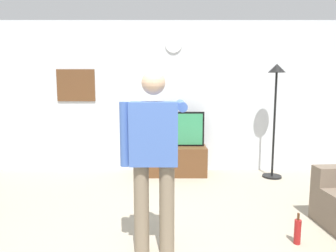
% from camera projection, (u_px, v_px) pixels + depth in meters
% --- Properties ---
extents(back_wall, '(6.40, 0.10, 2.70)m').
position_uv_depth(back_wall, '(166.00, 97.00, 5.55)').
color(back_wall, silver).
rests_on(back_wall, ground_plane).
extents(tv_stand, '(1.14, 0.52, 0.50)m').
position_uv_depth(tv_stand, '(174.00, 160.00, 5.35)').
color(tv_stand, brown).
rests_on(tv_stand, ground_plane).
extents(television, '(1.07, 0.07, 0.60)m').
position_uv_depth(television, '(174.00, 129.00, 5.32)').
color(television, black).
rests_on(television, tv_stand).
extents(wall_clock, '(0.29, 0.03, 0.29)m').
position_uv_depth(wall_clock, '(174.00, 44.00, 5.37)').
color(wall_clock, white).
extents(framed_picture, '(0.68, 0.04, 0.57)m').
position_uv_depth(framed_picture, '(77.00, 85.00, 5.47)').
color(framed_picture, brown).
extents(floor_lamp, '(0.32, 0.32, 1.91)m').
position_uv_depth(floor_lamp, '(276.00, 97.00, 5.03)').
color(floor_lamp, black).
rests_on(floor_lamp, ground_plane).
extents(person_standing_nearer_lamp, '(0.61, 0.78, 1.69)m').
position_uv_depth(person_standing_nearer_lamp, '(155.00, 152.00, 2.75)').
color(person_standing_nearer_lamp, '#7A6B56').
rests_on(person_standing_nearer_lamp, ground_plane).
extents(beverage_bottle, '(0.07, 0.07, 0.32)m').
position_uv_depth(beverage_bottle, '(298.00, 231.00, 3.00)').
color(beverage_bottle, maroon).
rests_on(beverage_bottle, ground_plane).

